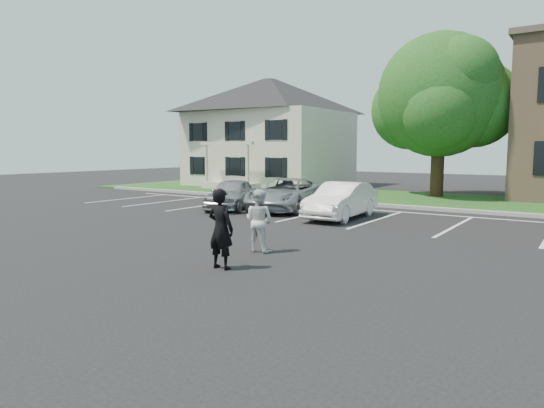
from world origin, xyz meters
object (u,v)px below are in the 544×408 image
(house, at_px, (269,132))
(car_silver_minivan, at_px, (286,194))
(man_white_shirt, at_px, (259,221))
(man_black_suit, at_px, (221,229))
(car_white_sedan, at_px, (341,200))
(tree, at_px, (442,98))
(car_silver_west, at_px, (232,194))

(house, xyz_separation_m, car_silver_minivan, (8.60, -11.37, -3.14))
(house, relative_size, man_white_shirt, 6.42)
(house, xyz_separation_m, man_black_suit, (12.97, -20.94, -2.94))
(man_black_suit, xyz_separation_m, man_white_shirt, (-0.36, 1.94, -0.08))
(man_white_shirt, distance_m, car_white_sedan, 6.74)
(car_white_sedan, bearing_deg, tree, 82.92)
(house, height_order, man_black_suit, house)
(car_white_sedan, bearing_deg, car_silver_minivan, 160.32)
(car_silver_minivan, relative_size, car_white_sedan, 1.19)
(tree, distance_m, car_silver_minivan, 11.26)
(man_black_suit, height_order, car_silver_minivan, man_black_suit)
(man_black_suit, height_order, man_white_shirt, man_black_suit)
(man_white_shirt, bearing_deg, car_white_sedan, -82.64)
(man_white_shirt, distance_m, car_silver_minivan, 8.62)
(man_black_suit, distance_m, car_white_sedan, 8.71)
(house, distance_m, man_white_shirt, 23.00)
(car_silver_minivan, bearing_deg, tree, 56.65)
(man_white_shirt, bearing_deg, man_black_suit, 99.99)
(car_white_sedan, bearing_deg, man_black_suit, -84.03)
(tree, bearing_deg, car_white_sedan, -94.58)
(man_black_suit, bearing_deg, tree, -88.70)
(house, distance_m, man_black_suit, 24.81)
(tree, height_order, man_black_suit, tree)
(house, relative_size, car_silver_west, 2.63)
(man_white_shirt, bearing_deg, tree, -90.21)
(tree, bearing_deg, house, 171.38)
(man_white_shirt, relative_size, car_white_sedan, 0.39)
(car_silver_west, xyz_separation_m, car_white_sedan, (5.29, 0.03, 0.01))
(tree, height_order, car_white_sedan, tree)
(car_white_sedan, bearing_deg, man_white_shirt, -84.63)
(tree, distance_m, man_black_suit, 19.56)
(man_white_shirt, distance_m, car_silver_west, 9.09)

